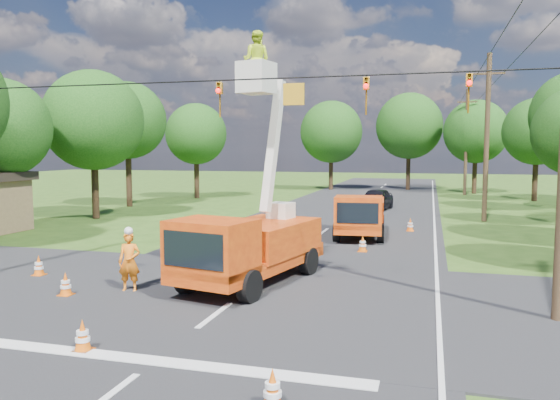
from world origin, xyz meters
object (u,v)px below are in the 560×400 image
(bucket_truck, at_px, (249,232))
(traffic_cone_0, at_px, (83,336))
(traffic_cone_3, at_px, (363,244))
(tree_left_e, at_px, (127,121))
(ground_worker, at_px, (129,262))
(pole_right_mid, at_px, (487,136))
(traffic_cone_1, at_px, (272,390))
(tree_far_a, at_px, (331,132))
(traffic_cone_2, at_px, (295,250))
(traffic_cone_4, at_px, (66,284))
(distant_car, at_px, (376,199))
(tree_left_c, at_px, (0,128))
(tree_right_e, at_px, (537,132))
(tree_left_d, at_px, (93,120))
(tree_left_f, at_px, (196,134))
(tree_far_c, at_px, (476,132))
(second_truck, at_px, (360,214))
(traffic_cone_5, at_px, (39,266))
(tree_far_b, at_px, (409,126))
(traffic_cone_7, at_px, (410,225))
(pole_right_far, at_px, (466,141))

(bucket_truck, height_order, traffic_cone_0, bucket_truck)
(traffic_cone_3, relative_size, tree_left_e, 0.08)
(ground_worker, height_order, pole_right_mid, pole_right_mid)
(traffic_cone_1, xyz_separation_m, tree_left_e, (-19.67, 28.50, 6.13))
(ground_worker, distance_m, tree_far_a, 43.68)
(ground_worker, bearing_deg, traffic_cone_2, 46.22)
(ground_worker, distance_m, traffic_cone_4, 1.92)
(distant_car, relative_size, traffic_cone_3, 6.42)
(tree_left_c, height_order, tree_left_e, tree_left_e)
(tree_right_e, bearing_deg, tree_left_e, -156.98)
(tree_left_d, height_order, tree_left_f, tree_left_d)
(traffic_cone_2, relative_size, tree_far_c, 0.08)
(tree_left_c, bearing_deg, bucket_truck, -24.89)
(bucket_truck, xyz_separation_m, traffic_cone_4, (-4.80, -2.76, -1.36))
(bucket_truck, xyz_separation_m, tree_left_e, (-16.60, 20.56, 4.77))
(bucket_truck, relative_size, traffic_cone_2, 11.35)
(second_truck, bearing_deg, tree_left_d, 165.23)
(traffic_cone_1, bearing_deg, distant_car, 92.39)
(traffic_cone_5, height_order, tree_far_c, tree_far_c)
(traffic_cone_1, height_order, tree_left_d, tree_left_d)
(second_truck, relative_size, tree_left_f, 0.71)
(distant_car, height_order, tree_far_c, tree_far_c)
(traffic_cone_0, xyz_separation_m, tree_far_b, (4.76, 50.08, 6.45))
(tree_left_f, distance_m, tree_far_b, 23.30)
(tree_left_c, relative_size, tree_far_b, 0.78)
(traffic_cone_2, distance_m, traffic_cone_7, 9.65)
(tree_far_a, bearing_deg, traffic_cone_4, -90.00)
(bucket_truck, relative_size, tree_far_a, 0.85)
(traffic_cone_7, relative_size, tree_left_f, 0.08)
(bucket_truck, height_order, tree_far_a, tree_far_a)
(traffic_cone_0, relative_size, tree_left_c, 0.09)
(bucket_truck, relative_size, traffic_cone_1, 11.35)
(ground_worker, distance_m, traffic_cone_1, 8.85)
(traffic_cone_2, distance_m, traffic_cone_3, 3.25)
(traffic_cone_0, height_order, tree_far_a, tree_far_a)
(bucket_truck, distance_m, tree_far_a, 42.07)
(second_truck, bearing_deg, tree_far_b, 83.66)
(distant_car, relative_size, traffic_cone_0, 6.42)
(distant_car, distance_m, pole_right_mid, 9.29)
(traffic_cone_7, relative_size, tree_left_c, 0.09)
(traffic_cone_2, relative_size, tree_right_e, 0.08)
(traffic_cone_2, relative_size, tree_left_c, 0.09)
(bucket_truck, height_order, pole_right_far, pole_right_far)
(traffic_cone_1, distance_m, traffic_cone_2, 12.56)
(traffic_cone_5, bearing_deg, tree_far_b, 76.62)
(second_truck, relative_size, traffic_cone_2, 8.44)
(tree_left_d, bearing_deg, distant_car, 29.62)
(tree_left_d, bearing_deg, traffic_cone_7, -1.44)
(traffic_cone_3, bearing_deg, traffic_cone_4, -129.32)
(distant_car, bearing_deg, pole_right_far, 74.75)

